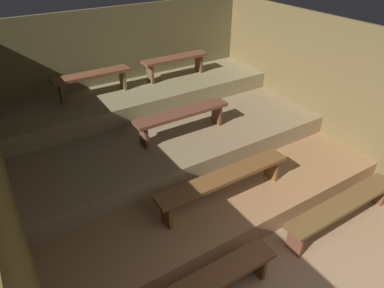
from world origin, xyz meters
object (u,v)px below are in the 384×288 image
(bench_middle_center, at_px, (182,116))
(bench_upper_right, at_px, (175,61))
(bench_lower_center, at_px, (224,179))
(bench_upper_left, at_px, (92,78))
(bench_floor_right, at_px, (343,206))

(bench_middle_center, relative_size, bench_upper_right, 1.19)
(bench_lower_center, height_order, bench_upper_left, bench_upper_left)
(bench_upper_left, distance_m, bench_upper_right, 1.71)
(bench_floor_right, bearing_deg, bench_middle_center, 115.11)
(bench_lower_center, height_order, bench_middle_center, bench_middle_center)
(bench_floor_right, height_order, bench_upper_right, bench_upper_right)
(bench_lower_center, bearing_deg, bench_upper_left, 104.56)
(bench_floor_right, distance_m, bench_lower_center, 1.66)
(bench_lower_center, xyz_separation_m, bench_middle_center, (0.16, 1.37, 0.31))
(bench_middle_center, xyz_separation_m, bench_upper_right, (0.78, 1.59, 0.31))
(bench_middle_center, bearing_deg, bench_upper_left, 120.21)
(bench_floor_right, distance_m, bench_upper_right, 4.10)
(bench_lower_center, relative_size, bench_middle_center, 1.25)
(bench_floor_right, bearing_deg, bench_upper_right, 94.81)
(bench_middle_center, distance_m, bench_upper_right, 1.80)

